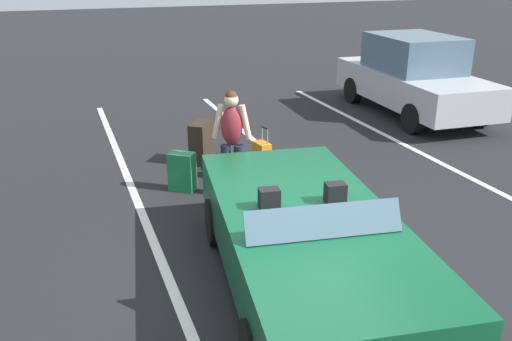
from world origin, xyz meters
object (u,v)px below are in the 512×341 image
at_px(suitcase_large_black, 200,143).
at_px(convertible_car, 313,252).
at_px(suitcase_small_carryon, 262,156).
at_px(parked_sedan_near, 413,76).
at_px(suitcase_medium_bright, 182,172).
at_px(traveler_person, 232,138).
at_px(duffel_bag, 220,167).

bearing_deg(suitcase_large_black, convertible_car, 126.63).
distance_m(suitcase_small_carryon, parked_sedan_near, 5.23).
height_order(suitcase_medium_bright, suitcase_small_carryon, suitcase_small_carryon).
bearing_deg(suitcase_small_carryon, parked_sedan_near, -163.13).
bearing_deg(convertible_car, traveler_person, -173.18).
distance_m(suitcase_small_carryon, duffel_bag, 0.77).
height_order(traveler_person, parked_sedan_near, parked_sedan_near).
xyz_separation_m(suitcase_small_carryon, duffel_bag, (0.00, -0.76, -0.10)).
bearing_deg(suitcase_small_carryon, traveler_person, 37.66).
relative_size(suitcase_large_black, traveler_person, 0.45).
distance_m(duffel_bag, traveler_person, 1.17).
distance_m(convertible_car, traveler_person, 2.98).
relative_size(convertible_car, suitcase_large_black, 5.88).
xyz_separation_m(duffel_bag, traveler_person, (0.87, -0.06, 0.77)).
xyz_separation_m(convertible_car, parked_sedan_near, (-6.12, 5.57, 0.30)).
relative_size(convertible_car, parked_sedan_near, 0.95).
bearing_deg(duffel_bag, parked_sedan_near, 112.86).
distance_m(suitcase_medium_bright, suitcase_small_carryon, 1.55).
xyz_separation_m(convertible_car, traveler_person, (-2.96, 0.09, 0.34)).
bearing_deg(parked_sedan_near, suitcase_medium_bright, -63.12).
relative_size(suitcase_small_carryon, traveler_person, 0.46).
distance_m(convertible_car, suitcase_large_black, 4.56).
bearing_deg(suitcase_medium_bright, duffel_bag, 155.65).
xyz_separation_m(suitcase_medium_bright, parked_sedan_near, (-2.68, 6.16, 0.58)).
bearing_deg(duffel_bag, traveler_person, -3.74).
distance_m(convertible_car, duffel_bag, 3.86).
relative_size(suitcase_medium_bright, traveler_person, 0.38).
bearing_deg(suitcase_large_black, duffel_bag, 137.40).
height_order(suitcase_medium_bright, duffel_bag, suitcase_medium_bright).
height_order(suitcase_small_carryon, duffel_bag, suitcase_small_carryon).
relative_size(convertible_car, traveler_person, 2.63).
relative_size(convertible_car, duffel_bag, 6.37).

